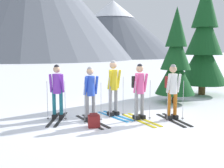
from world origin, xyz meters
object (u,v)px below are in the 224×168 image
skier_in_blue (90,92)px  skier_in_pink (139,88)px  skier_in_white (172,89)px  pine_tree_near (204,43)px  skier_in_purple (57,89)px  skier_in_yellow (113,85)px  backpack_on_snow_front (94,121)px  pine_tree_mid (176,60)px

skier_in_blue → skier_in_pink: skier_in_pink is taller
skier_in_white → pine_tree_near: 5.40m
pine_tree_near → skier_in_blue: bearing=-147.4°
skier_in_purple → skier_in_yellow: 1.77m
skier_in_blue → backpack_on_snow_front: 0.97m
skier_in_white → backpack_on_snow_front: bearing=-171.2°
skier_in_blue → pine_tree_mid: pine_tree_mid is taller
skier_in_yellow → skier_in_white: 1.86m
skier_in_pink → pine_tree_mid: pine_tree_mid is taller
skier_in_yellow → backpack_on_snow_front: (-0.78, -1.14, -0.83)m
skier_in_blue → pine_tree_near: bearing=32.6°
skier_in_purple → skier_in_yellow: (1.77, -0.00, 0.06)m
skier_in_pink → skier_in_yellow: bearing=139.9°
pine_tree_mid → skier_in_purple: bearing=-160.5°
skier_in_purple → skier_in_blue: bearing=-26.6°
skier_in_yellow → backpack_on_snow_front: bearing=-124.4°
skier_in_purple → skier_in_blue: skier_in_purple is taller
skier_in_purple → skier_in_pink: (2.46, -0.59, 0.02)m
pine_tree_near → skier_in_purple: bearing=-154.5°
skier_in_white → pine_tree_near: bearing=50.3°
skier_in_yellow → pine_tree_mid: (2.88, 1.65, 0.74)m
skier_in_purple → pine_tree_near: size_ratio=0.32×
skier_in_pink → backpack_on_snow_front: bearing=-159.2°
skier_in_blue → pine_tree_near: size_ratio=0.32×
skier_in_purple → skier_in_white: size_ratio=1.02×
pine_tree_near → backpack_on_snow_front: pine_tree_near is taller
skier_in_purple → backpack_on_snow_front: bearing=-49.1°
backpack_on_snow_front → pine_tree_near: bearing=37.1°
skier_in_purple → backpack_on_snow_front: size_ratio=4.59×
skier_in_blue → backpack_on_snow_front: bearing=-88.4°
skier_in_blue → pine_tree_near: pine_tree_near is taller
skier_in_blue → pine_tree_mid: (3.68, 2.14, 0.87)m
skier_in_white → pine_tree_mid: pine_tree_mid is taller
skier_in_purple → backpack_on_snow_front: (0.99, -1.15, -0.77)m
skier_in_purple → skier_in_blue: (0.97, -0.49, -0.06)m
skier_in_white → backpack_on_snow_front: 2.62m
skier_in_purple → skier_in_yellow: size_ratio=0.96×
skier_in_blue → skier_in_pink: size_ratio=0.99×
skier_in_blue → pine_tree_near: 7.07m
pine_tree_near → backpack_on_snow_front: 7.61m
skier_in_blue → skier_in_yellow: bearing=31.1°
skier_in_white → pine_tree_near: size_ratio=0.32×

